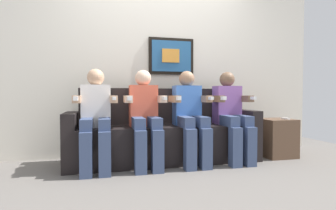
{
  "coord_description": "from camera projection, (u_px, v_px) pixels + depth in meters",
  "views": [
    {
      "loc": [
        -0.73,
        -2.81,
        0.81
      ],
      "look_at": [
        0.0,
        0.15,
        0.7
      ],
      "focal_mm": 28.23,
      "sensor_mm": 36.0,
      "label": 1
    }
  ],
  "objects": [
    {
      "name": "back_wall_assembly",
      "position": [
        158.0,
        60.0,
        3.63
      ],
      "size": [
        4.7,
        0.1,
        2.6
      ],
      "color": "silver",
      "rests_on": "ground_plane"
    },
    {
      "name": "person_rightmost",
      "position": [
        231.0,
        112.0,
        3.26
      ],
      "size": [
        0.46,
        0.56,
        1.11
      ],
      "color": "#8C59A5",
      "rests_on": "ground_plane"
    },
    {
      "name": "person_right_center",
      "position": [
        190.0,
        113.0,
        3.13
      ],
      "size": [
        0.46,
        0.56,
        1.11
      ],
      "color": "#3F72CC",
      "rests_on": "ground_plane"
    },
    {
      "name": "spare_remote_on_table",
      "position": [
        285.0,
        118.0,
        3.45
      ],
      "size": [
        0.04,
        0.13,
        0.02
      ],
      "primitive_type": "cube",
      "color": "white",
      "rests_on": "side_table_right"
    },
    {
      "name": "ground_plane",
      "position": [
        171.0,
        168.0,
        2.93
      ],
      "size": [
        6.12,
        6.12,
        0.0
      ],
      "primitive_type": "plane",
      "color": "#66605B"
    },
    {
      "name": "couch",
      "position": [
        165.0,
        136.0,
        3.24
      ],
      "size": [
        2.3,
        0.58,
        0.9
      ],
      "color": "black",
      "rests_on": "ground_plane"
    },
    {
      "name": "side_table_right",
      "position": [
        277.0,
        138.0,
        3.5
      ],
      "size": [
        0.4,
        0.4,
        0.5
      ],
      "color": "brown",
      "rests_on": "ground_plane"
    },
    {
      "name": "person_leftmost",
      "position": [
        96.0,
        114.0,
        2.87
      ],
      "size": [
        0.46,
        0.56,
        1.11
      ],
      "color": "white",
      "rests_on": "ground_plane"
    },
    {
      "name": "person_left_center",
      "position": [
        145.0,
        113.0,
        3.0
      ],
      "size": [
        0.46,
        0.56,
        1.11
      ],
      "color": "#D8593F",
      "rests_on": "ground_plane"
    }
  ]
}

